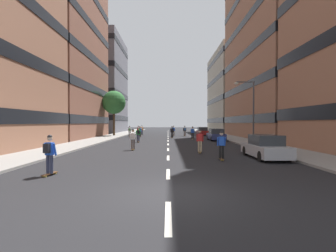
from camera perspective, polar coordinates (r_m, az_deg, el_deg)
ground_plane at (r=37.35m, az=-0.00°, el=-2.76°), size 175.86×175.86×0.00m
sidewalk_left at (r=42.03m, az=-12.75°, el=-2.29°), size 3.60×80.60×0.14m
sidewalk_right at (r=42.03m, az=12.74°, el=-2.29°), size 3.60×80.60×0.14m
lane_markings at (r=38.53m, az=-0.00°, el=-2.65°), size 0.16×67.20×0.01m
building_left_mid at (r=43.41m, az=-25.61°, el=22.36°), size 12.70×17.89×36.48m
building_left_far at (r=61.97m, az=-16.48°, el=9.11°), size 12.70×16.63×22.47m
building_right_mid at (r=42.07m, az=25.57°, el=17.15°), size 12.70×22.50×28.26m
building_right_far at (r=61.75m, az=16.46°, el=7.52°), size 12.70×19.91×19.02m
parked_car_near at (r=45.01m, az=8.00°, el=-1.28°), size 1.82×4.40×1.52m
parked_car_mid at (r=32.56m, az=11.10°, el=-2.06°), size 1.82×4.40×1.52m
parked_car_far at (r=17.04m, az=21.66°, el=-4.67°), size 1.82×4.40×1.52m
street_tree_near at (r=43.02m, az=-12.49°, el=5.36°), size 3.95×3.95×7.63m
streetlamp_right at (r=26.93m, az=18.55°, el=4.64°), size 2.13×0.30×6.50m
skater_0 at (r=39.97m, az=-8.95°, el=-1.08°), size 0.56×0.92×1.78m
skater_1 at (r=18.87m, az=7.43°, el=-3.23°), size 0.56×0.92×1.78m
skater_2 at (r=28.79m, az=-6.97°, el=-1.80°), size 0.57×0.92×1.78m
skater_3 at (r=44.80m, az=-6.95°, el=-0.92°), size 0.54×0.91×1.78m
skater_4 at (r=46.59m, az=-6.12°, el=-0.82°), size 0.55×0.92×1.78m
skater_5 at (r=11.84m, az=-25.93°, el=-5.53°), size 0.57×0.92×1.78m
skater_6 at (r=20.74m, az=-8.18°, el=-2.79°), size 0.54×0.90×1.78m
skater_7 at (r=41.91m, az=3.90°, el=-0.99°), size 0.54×0.91×1.78m
skater_8 at (r=39.40m, az=-6.59°, el=-1.11°), size 0.57×0.92×1.78m
skater_9 at (r=42.39m, az=1.29°, el=-1.01°), size 0.54×0.91×1.78m
skater_10 at (r=37.15m, az=0.91°, el=-1.21°), size 0.56×0.92×1.78m
skater_11 at (r=15.45m, az=12.33°, el=-4.13°), size 0.54×0.91×1.78m
skater_12 at (r=34.23m, az=5.73°, el=-1.44°), size 0.56×0.92×1.78m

